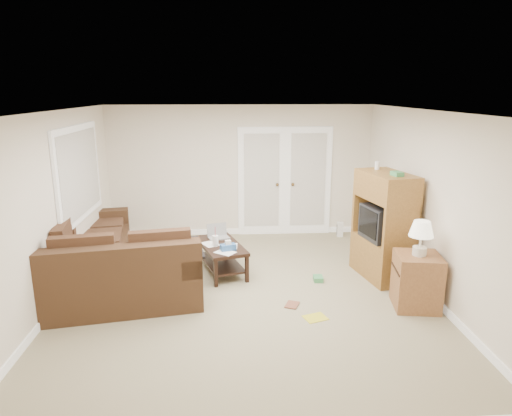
{
  "coord_description": "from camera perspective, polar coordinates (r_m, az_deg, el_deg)",
  "views": [
    {
      "loc": [
        -0.22,
        -5.88,
        2.75
      ],
      "look_at": [
        0.16,
        0.5,
        1.1
      ],
      "focal_mm": 32.0,
      "sensor_mm": 36.0,
      "label": 1
    }
  ],
  "objects": [
    {
      "name": "floor",
      "position": [
        6.5,
        -1.17,
        -10.58
      ],
      "size": [
        5.5,
        5.5,
        0.0
      ],
      "primitive_type": "plane",
      "color": "tan",
      "rests_on": "ground"
    },
    {
      "name": "ceiling",
      "position": [
        5.89,
        -1.29,
        12.03
      ],
      "size": [
        5.0,
        5.5,
        0.02
      ],
      "primitive_type": "cube",
      "color": "silver",
      "rests_on": "wall_back"
    },
    {
      "name": "wall_left",
      "position": [
        6.48,
        -23.89,
        -0.18
      ],
      "size": [
        0.02,
        5.5,
        2.5
      ],
      "primitive_type": "cube",
      "color": "white",
      "rests_on": "floor"
    },
    {
      "name": "wall_right",
      "position": [
        6.65,
        20.83,
        0.47
      ],
      "size": [
        0.02,
        5.5,
        2.5
      ],
      "primitive_type": "cube",
      "color": "white",
      "rests_on": "floor"
    },
    {
      "name": "wall_back",
      "position": [
        8.76,
        -1.94,
        4.6
      ],
      "size": [
        5.0,
        0.02,
        2.5
      ],
      "primitive_type": "cube",
      "color": "white",
      "rests_on": "floor"
    },
    {
      "name": "wall_front",
      "position": [
        3.48,
        0.59,
        -11.09
      ],
      "size": [
        5.0,
        0.02,
        2.5
      ],
      "primitive_type": "cube",
      "color": "white",
      "rests_on": "floor"
    },
    {
      "name": "baseboards",
      "position": [
        6.48,
        -1.17,
        -10.18
      ],
      "size": [
        5.0,
        5.5,
        0.1
      ],
      "primitive_type": null,
      "color": "white",
      "rests_on": "floor"
    },
    {
      "name": "french_doors",
      "position": [
        8.83,
        3.61,
        3.24
      ],
      "size": [
        1.8,
        0.05,
        2.13
      ],
      "color": "white",
      "rests_on": "floor"
    },
    {
      "name": "window_left",
      "position": [
        7.34,
        -21.23,
        4.07
      ],
      "size": [
        0.05,
        1.92,
        1.42
      ],
      "color": "white",
      "rests_on": "wall_left"
    },
    {
      "name": "sectional_sofa",
      "position": [
        6.97,
        -18.37,
        -6.31
      ],
      "size": [
        2.51,
        3.15,
        0.93
      ],
      "rotation": [
        0.0,
        0.0,
        0.17
      ],
      "color": "#432B1A",
      "rests_on": "floor"
    },
    {
      "name": "coffee_table",
      "position": [
        7.15,
        -4.39,
        -6.04
      ],
      "size": [
        0.87,
        1.23,
        0.76
      ],
      "rotation": [
        0.0,
        0.0,
        0.31
      ],
      "color": "black",
      "rests_on": "floor"
    },
    {
      "name": "tv_armoire",
      "position": [
        7.04,
        15.64,
        -2.1
      ],
      "size": [
        0.74,
        1.09,
        1.72
      ],
      "rotation": [
        0.0,
        0.0,
        0.2
      ],
      "color": "olive",
      "rests_on": "floor"
    },
    {
      "name": "side_cabinet",
      "position": [
        6.3,
        19.49,
        -8.1
      ],
      "size": [
        0.63,
        0.63,
        1.17
      ],
      "rotation": [
        0.0,
        0.0,
        -0.15
      ],
      "color": "brown",
      "rests_on": "floor"
    },
    {
      "name": "space_heater",
      "position": [
        8.99,
        10.46,
        -2.65
      ],
      "size": [
        0.12,
        0.11,
        0.28
      ],
      "primitive_type": "cube",
      "rotation": [
        0.0,
        0.0,
        -0.09
      ],
      "color": "white",
      "rests_on": "floor"
    },
    {
      "name": "floor_magazine",
      "position": [
        5.9,
        7.42,
        -13.44
      ],
      "size": [
        0.34,
        0.3,
        0.01
      ],
      "primitive_type": "cube",
      "rotation": [
        0.0,
        0.0,
        0.33
      ],
      "color": "gold",
      "rests_on": "floor"
    },
    {
      "name": "floor_greenbox",
      "position": [
        6.93,
        7.77,
        -8.73
      ],
      "size": [
        0.14,
        0.19,
        0.07
      ],
      "primitive_type": "cube",
      "rotation": [
        0.0,
        0.0,
        -0.06
      ],
      "color": "#429154",
      "rests_on": "floor"
    },
    {
      "name": "floor_book",
      "position": [
        6.19,
        3.8,
        -11.88
      ],
      "size": [
        0.23,
        0.26,
        0.02
      ],
      "primitive_type": "imported",
      "rotation": [
        0.0,
        0.0,
        -0.4
      ],
      "color": "brown",
      "rests_on": "floor"
    }
  ]
}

